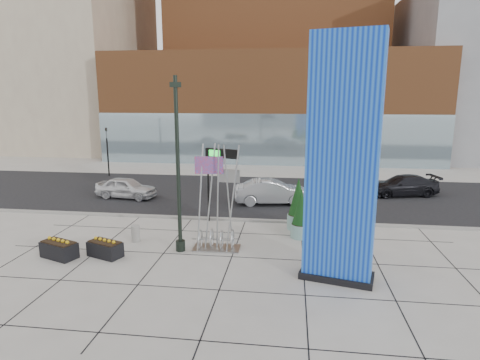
# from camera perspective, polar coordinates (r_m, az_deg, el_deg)

# --- Properties ---
(ground) EXTENTS (160.00, 160.00, 0.00)m
(ground) POSITION_cam_1_polar(r_m,az_deg,el_deg) (18.42, -3.82, -9.49)
(ground) COLOR #9E9991
(ground) RESTS_ON ground
(street_asphalt) EXTENTS (80.00, 12.00, 0.02)m
(street_asphalt) POSITION_cam_1_polar(r_m,az_deg,el_deg) (27.84, 0.16, -2.01)
(street_asphalt) COLOR black
(street_asphalt) RESTS_ON ground
(curb_edge) EXTENTS (80.00, 0.30, 0.12)m
(curb_edge) POSITION_cam_1_polar(r_m,az_deg,el_deg) (22.11, -1.81, -5.60)
(curb_edge) COLOR gray
(curb_edge) RESTS_ON ground
(tower_podium) EXTENTS (34.00, 10.00, 11.00)m
(tower_podium) POSITION_cam_1_polar(r_m,az_deg,el_deg) (43.89, 4.33, 10.31)
(tower_podium) COLOR #95542B
(tower_podium) RESTS_ON ground
(tower_glass_front) EXTENTS (34.00, 0.60, 5.00)m
(tower_glass_front) POSITION_cam_1_polar(r_m,az_deg,el_deg) (39.31, 3.87, 5.75)
(tower_glass_front) COLOR #8CA5B2
(tower_glass_front) RESTS_ON ground
(building_beige_left) EXTENTS (18.00, 20.00, 34.00)m
(building_beige_left) POSITION_cam_1_polar(r_m,az_deg,el_deg) (59.59, -23.97, 20.91)
(building_beige_left) COLOR tan
(building_beige_left) RESTS_ON ground
(blue_pylon) EXTENTS (2.86, 1.79, 8.85)m
(blue_pylon) POSITION_cam_1_polar(r_m,az_deg,el_deg) (14.59, 14.34, 1.91)
(blue_pylon) COLOR #0C32BD
(blue_pylon) RESTS_ON ground
(lamp_post) EXTENTS (0.51, 0.41, 7.52)m
(lamp_post) POSITION_cam_1_polar(r_m,az_deg,el_deg) (17.28, -8.74, -0.37)
(lamp_post) COLOR black
(lamp_post) RESTS_ON ground
(public_art_sculpture) EXTENTS (2.11, 1.10, 4.74)m
(public_art_sculpture) POSITION_cam_1_polar(r_m,az_deg,el_deg) (17.81, -3.34, -6.00)
(public_art_sculpture) COLOR #AEB1B3
(public_art_sculpture) RESTS_ON ground
(concrete_bollard) EXTENTS (0.40, 0.40, 0.78)m
(concrete_bollard) POSITION_cam_1_polar(r_m,az_deg,el_deg) (19.52, -14.61, -7.38)
(concrete_bollard) COLOR gray
(concrete_bollard) RESTS_ON ground
(overhead_street_sign) EXTENTS (1.83, 0.79, 4.01)m
(overhead_street_sign) POSITION_cam_1_polar(r_m,az_deg,el_deg) (21.19, -2.79, 3.02)
(overhead_street_sign) COLOR black
(overhead_street_sign) RESTS_ON ground
(round_planter_east) EXTENTS (0.94, 0.94, 2.36)m
(round_planter_east) POSITION_cam_1_polar(r_m,az_deg,el_deg) (19.58, 11.76, -4.96)
(round_planter_east) COLOR #7EAAA2
(round_planter_east) RESTS_ON ground
(round_planter_mid) EXTENTS (0.95, 0.95, 2.38)m
(round_planter_mid) POSITION_cam_1_polar(r_m,az_deg,el_deg) (19.44, 8.67, -4.93)
(round_planter_mid) COLOR #7EAAA2
(round_planter_mid) RESTS_ON ground
(round_planter_west) EXTENTS (1.07, 1.07, 2.68)m
(round_planter_west) POSITION_cam_1_polar(r_m,az_deg,el_deg) (20.63, 8.25, -3.52)
(round_planter_west) COLOR #7EAAA2
(round_planter_west) RESTS_ON ground
(box_planter_north) EXTENTS (1.72, 1.27, 0.85)m
(box_planter_north) POSITION_cam_1_polar(r_m,az_deg,el_deg) (18.76, -24.34, -8.89)
(box_planter_north) COLOR black
(box_planter_north) RESTS_ON ground
(box_planter_south) EXTENTS (1.63, 1.20, 0.80)m
(box_planter_south) POSITION_cam_1_polar(r_m,az_deg,el_deg) (18.18, -18.64, -9.16)
(box_planter_south) COLOR black
(box_planter_south) RESTS_ON ground
(car_white_west) EXTENTS (4.21, 2.12, 1.37)m
(car_white_west) POSITION_cam_1_polar(r_m,az_deg,el_deg) (27.75, -15.89, -1.09)
(car_white_west) COLOR white
(car_white_west) RESTS_ON ground
(car_silver_mid) EXTENTS (4.87, 2.36, 1.54)m
(car_silver_mid) POSITION_cam_1_polar(r_m,az_deg,el_deg) (25.30, 4.56, -1.71)
(car_silver_mid) COLOR #A7AAAF
(car_silver_mid) RESTS_ON ground
(car_dark_east) EXTENTS (5.07, 2.92, 1.38)m
(car_dark_east) POSITION_cam_1_polar(r_m,az_deg,el_deg) (29.50, 22.10, -0.75)
(car_dark_east) COLOR black
(car_dark_east) RESTS_ON ground
(traffic_signal) EXTENTS (0.15, 0.18, 4.10)m
(traffic_signal) POSITION_cam_1_polar(r_m,az_deg,el_deg) (35.62, -18.34, 4.21)
(traffic_signal) COLOR black
(traffic_signal) RESTS_ON ground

